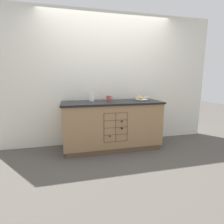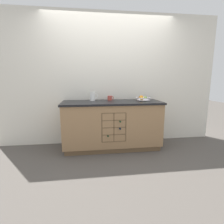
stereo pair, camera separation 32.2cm
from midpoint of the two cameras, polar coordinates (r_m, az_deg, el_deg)
The scene contains 6 objects.
ground_plane at distance 3.42m, azimuth 2.75°, elevation -11.50°, with size 14.00×14.00×0.00m, color #4C4742.
back_wall at distance 3.54m, azimuth 1.80°, elevation 10.44°, with size 4.40×0.06×2.55m, color silver.
kitchen_island at distance 3.27m, azimuth 2.83°, elevation -4.19°, with size 1.81×0.69×0.89m.
fruit_bowl at distance 3.43m, azimuth 12.83°, elevation 4.35°, with size 0.29×0.29×0.09m.
white_pitcher at distance 3.30m, azimuth -3.54°, elevation 5.19°, with size 0.15×0.10×0.17m.
ceramic_mug at distance 3.39m, azimuth 2.01°, elevation 4.59°, with size 0.12×0.08×0.08m.
Camera 2 is at (-0.43, -3.14, 1.29)m, focal length 28.00 mm.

